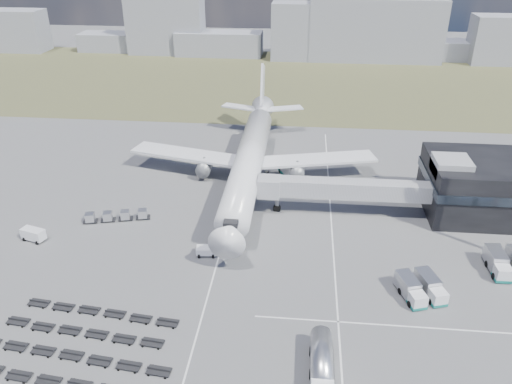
{
  "coord_description": "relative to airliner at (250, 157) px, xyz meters",
  "views": [
    {
      "loc": [
        10.14,
        -58.73,
        45.56
      ],
      "look_at": [
        2.43,
        19.82,
        4.0
      ],
      "focal_mm": 35.0,
      "sensor_mm": 36.0,
      "label": 1
    }
  ],
  "objects": [
    {
      "name": "service_trucks_far",
      "position": [
        41.78,
        -26.86,
        -3.84
      ],
      "size": [
        5.64,
        6.72,
        2.67
      ],
      "rotation": [
        0.0,
        0.0,
        0.02
      ],
      "color": "silver",
      "rests_on": "ground"
    },
    {
      "name": "utility_van",
      "position": [
        -33.19,
        -25.66,
        -4.24
      ],
      "size": [
        4.22,
        2.76,
        2.11
      ],
      "primitive_type": "cube",
      "rotation": [
        0.0,
        0.0,
        -0.28
      ],
      "color": "silver",
      "rests_on": "ground"
    },
    {
      "name": "jet_bridge",
      "position": [
        15.9,
        -11.95,
        -0.24
      ],
      "size": [
        30.3,
        3.8,
        7.05
      ],
      "color": "#939399",
      "rests_on": "ground"
    },
    {
      "name": "pushback_tug",
      "position": [
        -4.0,
        -27.04,
        -4.57
      ],
      "size": [
        3.31,
        2.07,
        1.43
      ],
      "primitive_type": "cube",
      "rotation": [
        0.0,
        0.0,
        0.1
      ],
      "color": "silver",
      "rests_on": "ground"
    },
    {
      "name": "catering_truck",
      "position": [
        7.84,
        2.89,
        -3.76
      ],
      "size": [
        5.09,
        7.06,
        3.0
      ],
      "rotation": [
        0.0,
        0.0,
        0.42
      ],
      "color": "silver",
      "rests_on": "ground"
    },
    {
      "name": "fuel_tanker",
      "position": [
        13.57,
        -49.83,
        -3.65
      ],
      "size": [
        2.68,
        10.19,
        3.29
      ],
      "rotation": [
        0.0,
        0.0,
        -0.0
      ],
      "color": "silver",
      "rests_on": "ground"
    },
    {
      "name": "skyline",
      "position": [
        6.48,
        113.16,
        3.81
      ],
      "size": [
        310.64,
        20.12,
        25.94
      ],
      "color": "gray",
      "rests_on": "ground"
    },
    {
      "name": "grass_strip",
      "position": [
        0.0,
        77.62,
        -5.29
      ],
      "size": [
        420.0,
        90.0,
        0.01
      ],
      "primitive_type": "cube",
      "color": "#46462A",
      "rests_on": "ground"
    },
    {
      "name": "baggage_dollies",
      "position": [
        -16.62,
        -47.97,
        -4.96
      ],
      "size": [
        26.49,
        15.55,
        0.67
      ],
      "rotation": [
        0.0,
        0.0,
        -0.1
      ],
      "color": "black",
      "rests_on": "ground"
    },
    {
      "name": "airliner",
      "position": [
        0.0,
        0.0,
        0.0
      ],
      "size": [
        51.59,
        64.53,
        17.62
      ],
      "color": "silver",
      "rests_on": "ground"
    },
    {
      "name": "uld_row",
      "position": [
        -21.73,
        -18.18,
        -4.34
      ],
      "size": [
        11.52,
        4.24,
        1.59
      ],
      "rotation": [
        0.0,
        0.0,
        0.24
      ],
      "color": "black",
      "rests_on": "ground"
    },
    {
      "name": "ground",
      "position": [
        0.0,
        -32.38,
        -5.29
      ],
      "size": [
        420.0,
        420.0,
        0.0
      ],
      "primitive_type": "plane",
      "color": "#565659",
      "rests_on": "ground"
    },
    {
      "name": "lane_markings",
      "position": [
        9.77,
        -29.38,
        -5.29
      ],
      "size": [
        47.12,
        110.0,
        0.01
      ],
      "color": "silver",
      "rests_on": "ground"
    },
    {
      "name": "service_trucks_near",
      "position": [
        27.59,
        -33.9,
        -3.94
      ],
      "size": [
        6.78,
        7.45,
        2.5
      ],
      "rotation": [
        0.0,
        0.0,
        0.3
      ],
      "color": "silver",
      "rests_on": "ground"
    }
  ]
}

